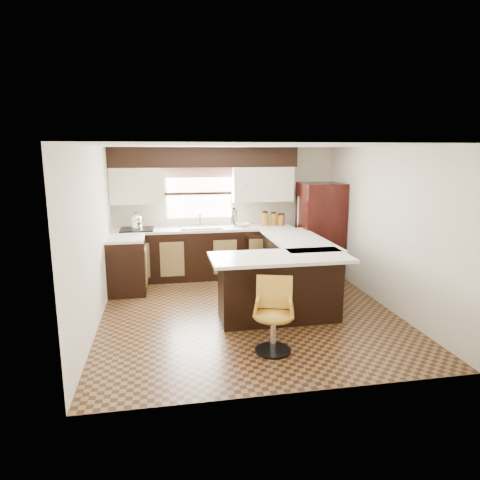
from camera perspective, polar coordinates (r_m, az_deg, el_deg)
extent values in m
plane|color=#49301A|center=(6.40, 1.06, -9.56)|extent=(4.40, 4.40, 0.00)
plane|color=silver|center=(5.96, 1.15, 12.47)|extent=(4.40, 4.40, 0.00)
plane|color=beige|center=(8.21, -1.96, 3.86)|extent=(4.40, 0.00, 4.40)
plane|color=beige|center=(3.99, 7.40, -4.72)|extent=(4.40, 0.00, 4.40)
plane|color=beige|center=(6.02, -18.90, 0.34)|extent=(0.00, 4.40, 4.40)
plane|color=beige|center=(6.80, 18.73, 1.60)|extent=(0.00, 4.40, 4.40)
cube|color=black|center=(8.00, -4.79, -1.85)|extent=(3.30, 0.60, 0.90)
cube|color=black|center=(7.36, -14.82, -3.41)|extent=(0.60, 0.70, 0.90)
cube|color=silver|center=(7.90, -4.85, 1.48)|extent=(3.30, 0.60, 0.04)
cube|color=silver|center=(7.26, -15.01, 0.20)|extent=(0.60, 0.70, 0.04)
cube|color=black|center=(7.91, -4.74, 10.95)|extent=(3.40, 0.35, 0.36)
cube|color=beige|center=(7.90, -13.58, 7.03)|extent=(0.94, 0.35, 0.64)
cube|color=beige|center=(8.11, 3.00, 7.45)|extent=(1.14, 0.35, 0.64)
cube|color=white|center=(8.09, -5.48, 6.20)|extent=(1.20, 0.02, 0.90)
cube|color=#D19B93|center=(8.02, -5.51, 8.94)|extent=(1.30, 0.06, 0.18)
cube|color=#B2B2B7|center=(7.87, -5.20, 1.71)|extent=(0.75, 0.45, 0.03)
cube|color=black|center=(7.89, 2.67, -2.17)|extent=(0.58, 0.03, 0.78)
cube|color=black|center=(7.86, -13.59, 1.39)|extent=(0.58, 0.50, 0.02)
cube|color=black|center=(7.05, 7.26, -3.77)|extent=(0.60, 1.95, 0.90)
cube|color=black|center=(6.01, 5.27, -6.48)|extent=(1.65, 0.60, 0.90)
cube|color=silver|center=(6.95, 7.76, 0.00)|extent=(0.84, 1.95, 0.04)
cube|color=silver|center=(5.79, 5.40, -2.32)|extent=(1.89, 0.84, 0.04)
cube|color=black|center=(8.14, 10.62, 1.30)|extent=(0.75, 0.72, 1.76)
cylinder|color=silver|center=(7.94, -0.86, 2.94)|extent=(0.13, 0.13, 0.33)
imported|color=white|center=(7.99, 0.37, 2.03)|extent=(0.30, 0.30, 0.06)
cylinder|color=#9B641D|center=(8.09, 3.33, 2.79)|extent=(0.13, 0.13, 0.25)
cylinder|color=#9B641D|center=(8.13, 4.49, 2.74)|extent=(0.12, 0.12, 0.22)
cylinder|color=#9B641D|center=(8.17, 5.47, 2.67)|extent=(0.14, 0.14, 0.20)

